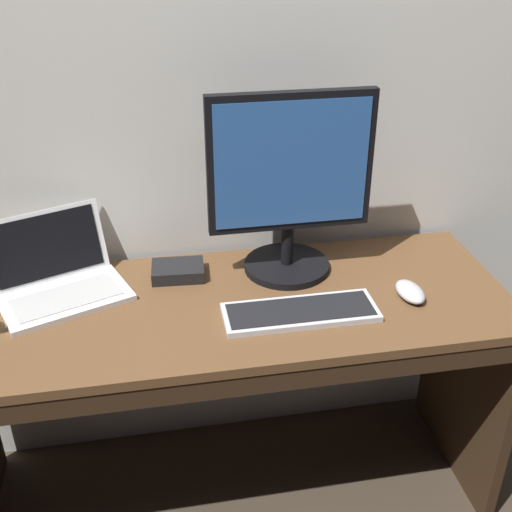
% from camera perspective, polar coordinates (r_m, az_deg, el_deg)
% --- Properties ---
extents(ground_plane, '(14.00, 14.00, 0.00)m').
position_cam_1_polar(ground_plane, '(2.31, -2.13, -20.09)').
color(ground_plane, '#382D23').
extents(desk, '(1.61, 0.59, 0.76)m').
position_cam_1_polar(desk, '(1.92, -2.39, -9.32)').
color(desk, brown).
rests_on(desk, ground).
extents(laptop_white, '(0.42, 0.37, 0.21)m').
position_cam_1_polar(laptop_white, '(1.90, -17.05, -2.27)').
color(laptop_white, white).
rests_on(laptop_white, desk).
extents(external_monitor, '(0.47, 0.26, 0.55)m').
position_cam_1_polar(external_monitor, '(1.83, 3.03, 6.33)').
color(external_monitor, black).
rests_on(external_monitor, desk).
extents(wired_keyboard, '(0.42, 0.15, 0.02)m').
position_cam_1_polar(wired_keyboard, '(1.75, 3.97, -5.01)').
color(wired_keyboard, '#BCBCC1').
rests_on(wired_keyboard, desk).
extents(computer_mouse, '(0.08, 0.13, 0.04)m').
position_cam_1_polar(computer_mouse, '(1.87, 13.56, -3.11)').
color(computer_mouse, '#B7B7BC').
rests_on(computer_mouse, desk).
extents(external_drive_box, '(0.16, 0.12, 0.04)m').
position_cam_1_polar(external_drive_box, '(1.93, -6.96, -1.32)').
color(external_drive_box, black).
rests_on(external_drive_box, desk).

